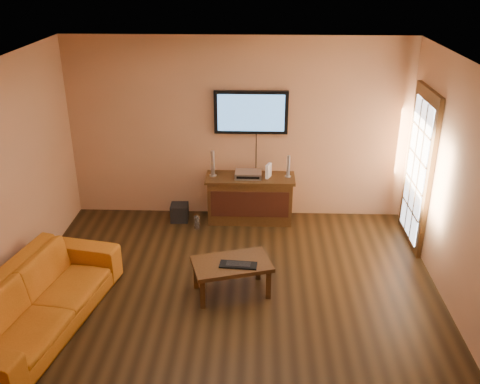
# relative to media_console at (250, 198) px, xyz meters

# --- Properties ---
(ground_plane) EXTENTS (5.00, 5.00, 0.00)m
(ground_plane) POSITION_rel_media_console_xyz_m (-0.19, -2.24, -0.36)
(ground_plane) COLOR black
(ground_plane) RESTS_ON ground
(room_walls) EXTENTS (5.00, 5.00, 5.00)m
(room_walls) POSITION_rel_media_console_xyz_m (-0.19, -1.62, 1.33)
(room_walls) COLOR tan
(room_walls) RESTS_ON ground
(french_door) EXTENTS (0.07, 1.02, 2.22)m
(french_door) POSITION_rel_media_console_xyz_m (2.26, -0.54, 0.69)
(french_door) COLOR #37200C
(french_door) RESTS_ON ground
(media_console) EXTENTS (1.31, 0.50, 0.70)m
(media_console) POSITION_rel_media_console_xyz_m (0.00, 0.00, 0.00)
(media_console) COLOR #37200C
(media_console) RESTS_ON ground
(television) EXTENTS (1.07, 0.08, 0.63)m
(television) POSITION_rel_media_console_xyz_m (0.00, 0.21, 1.27)
(television) COLOR black
(television) RESTS_ON ground
(coffee_table) EXTENTS (1.02, 0.77, 0.42)m
(coffee_table) POSITION_rel_media_console_xyz_m (-0.18, -1.93, 0.00)
(coffee_table) COLOR #37200C
(coffee_table) RESTS_ON ground
(sofa) EXTENTS (1.08, 2.35, 0.89)m
(sofa) POSITION_rel_media_console_xyz_m (-2.21, -2.65, 0.09)
(sofa) COLOR #BB6314
(sofa) RESTS_ON ground
(speaker_left) EXTENTS (0.11, 0.11, 0.39)m
(speaker_left) POSITION_rel_media_console_xyz_m (-0.55, 0.02, 0.53)
(speaker_left) COLOR silver
(speaker_left) RESTS_ON media_console
(speaker_right) EXTENTS (0.09, 0.09, 0.33)m
(speaker_right) POSITION_rel_media_console_xyz_m (0.56, 0.03, 0.50)
(speaker_right) COLOR silver
(speaker_right) RESTS_ON media_console
(av_receiver) EXTENTS (0.39, 0.28, 0.09)m
(av_receiver) POSITION_rel_media_console_xyz_m (-0.03, -0.01, 0.39)
(av_receiver) COLOR silver
(av_receiver) RESTS_ON media_console
(game_console) EXTENTS (0.10, 0.16, 0.21)m
(game_console) POSITION_rel_media_console_xyz_m (0.27, -0.01, 0.45)
(game_console) COLOR white
(game_console) RESTS_ON media_console
(subwoofer) EXTENTS (0.27, 0.27, 0.26)m
(subwoofer) POSITION_rel_media_console_xyz_m (-1.07, -0.06, -0.23)
(subwoofer) COLOR black
(subwoofer) RESTS_ON ground
(bottle) EXTENTS (0.08, 0.08, 0.22)m
(bottle) POSITION_rel_media_console_xyz_m (-0.77, -0.33, -0.25)
(bottle) COLOR white
(bottle) RESTS_ON ground
(keyboard) EXTENTS (0.44, 0.20, 0.03)m
(keyboard) POSITION_rel_media_console_xyz_m (-0.10, -2.00, 0.07)
(keyboard) COLOR black
(keyboard) RESTS_ON coffee_table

